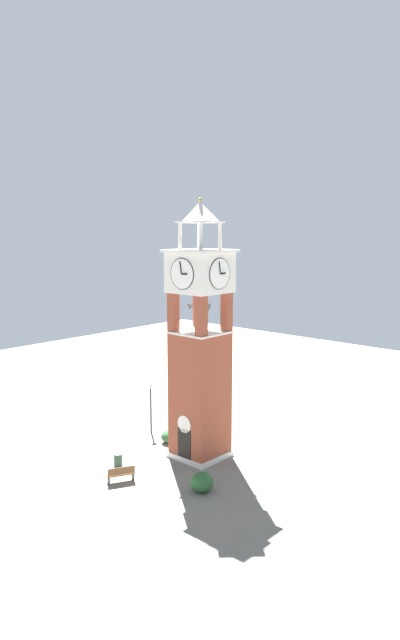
% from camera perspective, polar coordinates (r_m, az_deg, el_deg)
% --- Properties ---
extents(ground, '(80.00, 80.00, 0.00)m').
position_cam_1_polar(ground, '(37.45, 0.00, -13.68)').
color(ground, gray).
extents(clock_tower, '(3.51, 3.51, 16.47)m').
position_cam_1_polar(clock_tower, '(35.36, -0.00, -3.44)').
color(clock_tower, brown).
rests_on(clock_tower, ground).
extents(park_bench, '(1.12, 1.63, 0.95)m').
position_cam_1_polar(park_bench, '(34.11, -8.05, -15.27)').
color(park_bench, brown).
rests_on(park_bench, ground).
extents(lamp_post, '(0.36, 0.36, 3.64)m').
position_cam_1_polar(lamp_post, '(40.86, -5.04, -7.94)').
color(lamp_post, black).
rests_on(lamp_post, ground).
extents(trash_bin, '(0.52, 0.52, 0.80)m').
position_cam_1_polar(trash_bin, '(36.20, -8.35, -13.93)').
color(trash_bin, '#38513D').
rests_on(trash_bin, ground).
extents(shrub_near_entry, '(1.30, 1.30, 1.09)m').
position_cam_1_polar(shrub_near_entry, '(32.68, 0.21, -16.19)').
color(shrub_near_entry, '#28562D').
rests_on(shrub_near_entry, ground).
extents(shrub_left_of_tower, '(1.24, 1.24, 0.88)m').
position_cam_1_polar(shrub_left_of_tower, '(39.52, -3.07, -11.76)').
color(shrub_left_of_tower, '#28562D').
rests_on(shrub_left_of_tower, ground).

